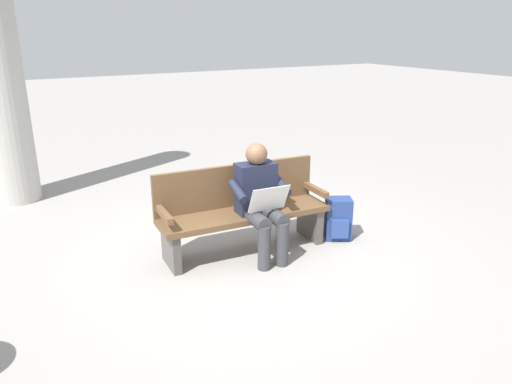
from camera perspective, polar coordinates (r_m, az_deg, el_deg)
The scene contains 4 objects.
ground_plane at distance 5.25m, azimuth -1.30°, elevation -6.88°, with size 40.00×40.00×0.00m, color gray.
bench_near at distance 5.13m, azimuth -1.67°, elevation -1.94°, with size 1.83×0.62×0.90m.
person_seated at distance 4.91m, azimuth 0.53°, elevation -0.78°, with size 0.59×0.59×1.18m.
backpack at distance 5.53m, azimuth 9.56°, elevation -3.15°, with size 0.35×0.34×0.47m.
Camera 1 is at (2.28, 4.14, 2.28)m, focal length 34.31 mm.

